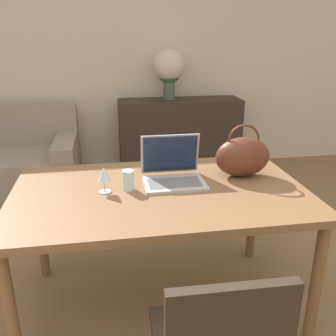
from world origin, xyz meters
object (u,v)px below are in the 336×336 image
(wine_glass, at_px, (104,175))
(flower_vase, at_px, (169,69))
(couch, at_px, (4,165))
(drinking_glass, at_px, (128,180))
(handbag, at_px, (243,156))
(laptop, at_px, (172,169))

(wine_glass, bearing_deg, flower_vase, 72.09)
(couch, distance_m, drinking_glass, 2.31)
(wine_glass, bearing_deg, handbag, 8.00)
(wine_glass, height_order, flower_vase, flower_vase)
(laptop, xyz_separation_m, drinking_glass, (-0.25, -0.09, -0.01))
(drinking_glass, bearing_deg, couch, 120.63)
(drinking_glass, xyz_separation_m, wine_glass, (-0.13, -0.02, 0.04))
(couch, distance_m, flower_vase, 1.98)
(couch, relative_size, wine_glass, 10.45)
(handbag, relative_size, flower_vase, 0.60)
(laptop, height_order, drinking_glass, laptop)
(handbag, bearing_deg, wine_glass, -172.00)
(couch, xyz_separation_m, laptop, (1.40, -1.84, 0.54))
(couch, relative_size, laptop, 4.35)
(wine_glass, height_order, handbag, handbag)
(laptop, height_order, flower_vase, flower_vase)
(laptop, bearing_deg, wine_glass, -164.12)
(drinking_glass, relative_size, wine_glass, 0.78)
(laptop, distance_m, wine_glass, 0.39)
(couch, height_order, flower_vase, flower_vase)
(wine_glass, xyz_separation_m, flower_vase, (0.72, 2.22, 0.32))
(drinking_glass, height_order, handbag, handbag)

